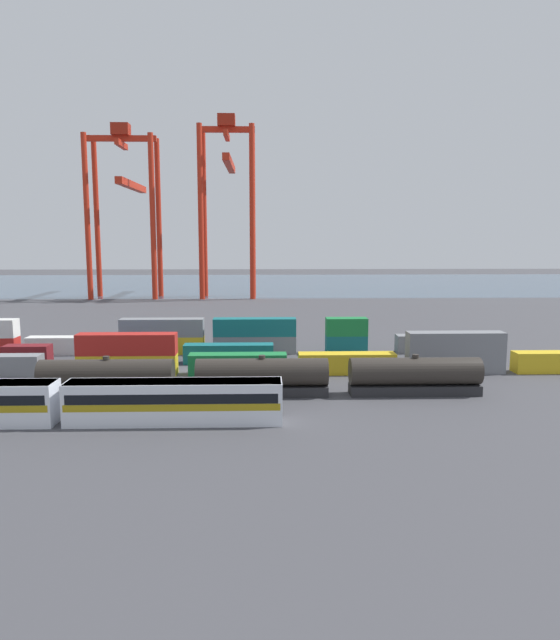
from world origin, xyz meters
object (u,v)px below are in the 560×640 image
object	(u,v)px
passenger_train	(61,401)
freight_tank_row	(262,377)
shipping_container_19	(255,344)
gantry_crane_west	(125,197)
gantry_crane_central	(228,189)

from	to	relation	value
passenger_train	freight_tank_row	world-z (taller)	freight_tank_row
freight_tank_row	shipping_container_19	world-z (taller)	freight_tank_row
shipping_container_19	gantry_crane_west	distance (m)	96.59
passenger_train	shipping_container_19	xyz separation A→B (m)	(17.11, 32.17, -0.84)
shipping_container_19	passenger_train	bearing A→B (deg)	-118.01
shipping_container_19	gantry_crane_central	world-z (taller)	gantry_crane_central
freight_tank_row	gantry_crane_central	xyz separation A→B (m)	(-9.90, 107.61, 28.74)
gantry_crane_west	freight_tank_row	bearing A→B (deg)	-70.04
gantry_crane_west	gantry_crane_central	world-z (taller)	gantry_crane_central
passenger_train	gantry_crane_west	xyz separation A→B (m)	(-20.87, 116.64, 26.57)
passenger_train	gantry_crane_central	distance (m)	120.37
passenger_train	shipping_container_19	world-z (taller)	passenger_train
passenger_train	shipping_container_19	distance (m)	36.45
shipping_container_19	gantry_crane_central	size ratio (longest dim) A/B	0.24
shipping_container_19	gantry_crane_west	xyz separation A→B (m)	(-37.98, 84.47, 27.41)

